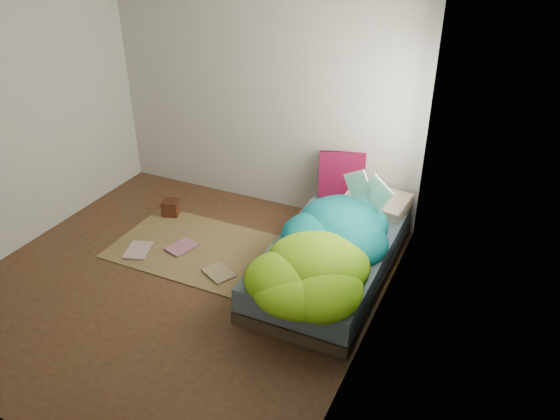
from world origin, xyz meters
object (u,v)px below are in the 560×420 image
(wooden_box, at_px, (171,208))
(floor_book_b, at_px, (175,243))
(open_book, at_px, (368,180))
(pillow_magenta, at_px, (342,175))
(floor_book_a, at_px, (127,250))
(bed, at_px, (332,259))

(wooden_box, relative_size, floor_book_b, 0.59)
(open_book, distance_m, floor_book_b, 2.02)
(pillow_magenta, height_order, wooden_box, pillow_magenta)
(pillow_magenta, relative_size, wooden_box, 2.79)
(wooden_box, xyz_separation_m, floor_book_b, (0.39, -0.49, -0.07))
(floor_book_a, bearing_deg, bed, -3.62)
(floor_book_b, bearing_deg, open_book, 36.40)
(wooden_box, relative_size, floor_book_a, 0.54)
(pillow_magenta, height_order, open_book, open_book)
(wooden_box, bearing_deg, floor_book_a, -88.28)
(pillow_magenta, bearing_deg, bed, -94.30)
(bed, distance_m, floor_book_a, 2.02)
(open_book, bearing_deg, floor_book_b, -140.18)
(bed, height_order, floor_book_a, bed)
(wooden_box, height_order, floor_book_a, wooden_box)
(bed, bearing_deg, floor_book_a, -165.36)
(pillow_magenta, distance_m, wooden_box, 1.90)
(open_book, bearing_deg, floor_book_a, -136.51)
(pillow_magenta, xyz_separation_m, floor_book_a, (-1.70, -1.42, -0.55))
(wooden_box, distance_m, floor_book_a, 0.79)
(bed, bearing_deg, open_book, 69.15)
(bed, distance_m, open_book, 0.79)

